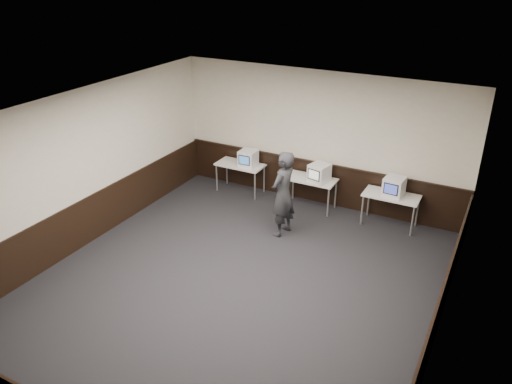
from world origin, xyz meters
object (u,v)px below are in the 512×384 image
desk_center (311,181)px  person (283,194)px  emac_center (319,173)px  emac_right (394,186)px  emac_left (248,158)px  desk_left (240,167)px  desk_right (391,198)px

desk_center → person: person is taller
emac_center → emac_right: (1.71, 0.05, 0.00)m
desk_center → emac_left: bearing=-179.9°
desk_left → emac_center: emac_center is taller
person → desk_left: bearing=-119.2°
desk_left → person: person is taller
emac_center → person: person is taller
emac_center → person: (-0.27, -1.39, -0.01)m
desk_left → emac_center: size_ratio=2.33×
desk_left → desk_right: 3.80m
desk_right → emac_center: size_ratio=2.33×
desk_right → person: size_ratio=0.64×
desk_left → desk_right: size_ratio=1.00×
emac_right → emac_left: bearing=-175.5°
desk_center → desk_left: bearing=180.0°
desk_left → emac_center: (2.12, -0.05, 0.28)m
desk_left → emac_center: 2.14m
desk_center → person: size_ratio=0.64×
desk_right → emac_left: (-3.57, -0.00, 0.27)m
desk_center → emac_right: (1.93, -0.00, 0.28)m
desk_center → emac_center: emac_center is taller
desk_right → desk_center: bearing=180.0°
emac_right → person: bearing=-139.5°
desk_right → emac_center: emac_center is taller
desk_left → person: size_ratio=0.64×
desk_left → desk_right: (3.80, 0.00, 0.00)m
desk_left → desk_center: bearing=0.0°
emac_left → person: person is taller
desk_left → person: bearing=-37.9°
desk_left → emac_right: bearing=-0.0°
emac_left → desk_left: bearing=177.1°
emac_center → person: size_ratio=0.27×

